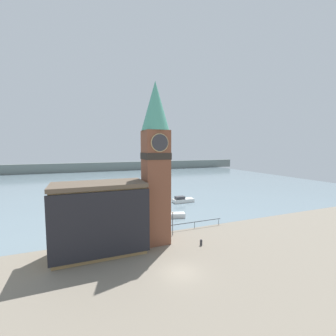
{
  "coord_description": "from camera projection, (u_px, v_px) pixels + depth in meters",
  "views": [
    {
      "loc": [
        -9.84,
        -20.93,
        13.41
      ],
      "look_at": [
        1.08,
        6.36,
        10.73
      ],
      "focal_mm": 24.0,
      "sensor_mm": 36.0,
      "label": 1
    }
  ],
  "objects": [
    {
      "name": "far_shoreline",
      "position": [
        97.0,
        167.0,
        127.02
      ],
      "size": [
        180.0,
        3.0,
        5.0
      ],
      "color": "slate",
      "rests_on": "water"
    },
    {
      "name": "boat_far",
      "position": [
        183.0,
        200.0,
        55.12
      ],
      "size": [
        5.19,
        2.22,
        1.54
      ],
      "rotation": [
        0.0,
        0.0,
        -0.01
      ],
      "color": "silver",
      "rests_on": "water"
    },
    {
      "name": "boat_near",
      "position": [
        167.0,
        215.0,
        43.04
      ],
      "size": [
        6.64,
        3.36,
        1.59
      ],
      "rotation": [
        0.0,
        0.0,
        -0.27
      ],
      "color": "silver",
      "rests_on": "water"
    },
    {
      "name": "mooring_bollard_near",
      "position": [
        201.0,
        242.0,
        30.85
      ],
      "size": [
        0.35,
        0.35,
        0.83
      ],
      "color": "#2D2D33",
      "rests_on": "ground_plane"
    },
    {
      "name": "lamp_post",
      "position": [
        173.0,
        219.0,
        34.2
      ],
      "size": [
        0.32,
        0.32,
        3.71
      ],
      "color": "#2D2D33",
      "rests_on": "ground_plane"
    },
    {
      "name": "water",
      "position": [
        105.0,
        181.0,
        90.26
      ],
      "size": [
        160.0,
        120.0,
        0.0
      ],
      "color": "gray",
      "rests_on": "ground_plane"
    },
    {
      "name": "ground_plane",
      "position": [
        181.0,
        272.0,
        24.21
      ],
      "size": [
        160.0,
        160.0,
        0.0
      ],
      "primitive_type": "plane",
      "color": "gray"
    },
    {
      "name": "pier_building",
      "position": [
        100.0,
        218.0,
        28.33
      ],
      "size": [
        11.43,
        5.71,
        9.04
      ],
      "color": "#A88451",
      "rests_on": "ground_plane"
    },
    {
      "name": "pier_railing",
      "position": [
        195.0,
        223.0,
        37.36
      ],
      "size": [
        10.12,
        0.08,
        1.09
      ],
      "color": "#232328",
      "rests_on": "ground_plane"
    },
    {
      "name": "clock_tower",
      "position": [
        156.0,
        159.0,
        31.0
      ],
      "size": [
        3.81,
        3.81,
        22.36
      ],
      "color": "brown",
      "rests_on": "ground_plane"
    }
  ]
}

